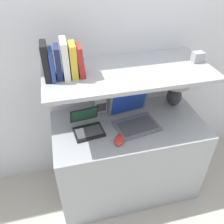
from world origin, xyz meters
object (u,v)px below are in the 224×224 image
(book_black, at_px, (46,62))
(book_white, at_px, (65,59))
(table_lamp, at_px, (177,83))
(book_navy, at_px, (58,62))
(book_blue, at_px, (52,64))
(shelf_gadget, at_px, (198,57))
(laptop_large, at_px, (134,117))
(router_box, at_px, (101,105))
(computer_mouse, at_px, (119,140))
(laptop_small, at_px, (87,126))
(book_red, at_px, (80,61))
(book_yellow, at_px, (73,60))

(book_black, relative_size, book_white, 0.97)
(table_lamp, relative_size, book_navy, 1.55)
(book_black, distance_m, book_white, 0.12)
(book_blue, height_order, shelf_gadget, book_blue)
(shelf_gadget, bearing_deg, laptop_large, -172.32)
(router_box, bearing_deg, laptop_large, -45.50)
(laptop_large, height_order, computer_mouse, laptop_large)
(laptop_small, distance_m, book_white, 0.54)
(table_lamp, distance_m, book_red, 0.86)
(book_black, bearing_deg, shelf_gadget, 0.00)
(laptop_small, distance_m, book_navy, 0.53)
(book_white, bearing_deg, table_lamp, 6.51)
(book_navy, bearing_deg, shelf_gadget, 0.00)
(book_black, bearing_deg, computer_mouse, -29.98)
(laptop_small, bearing_deg, table_lamp, 11.80)
(laptop_small, xyz_separation_m, computer_mouse, (0.20, -0.18, -0.02))
(book_blue, distance_m, book_red, 0.18)
(book_blue, bearing_deg, laptop_large, -6.78)
(shelf_gadget, bearing_deg, book_black, 180.00)
(book_blue, height_order, book_white, book_white)
(table_lamp, height_order, router_box, table_lamp)
(shelf_gadget, bearing_deg, table_lamp, 125.58)
(laptop_small, height_order, book_blue, book_blue)
(book_white, bearing_deg, book_yellow, 0.00)
(laptop_large, xyz_separation_m, router_box, (-0.22, 0.22, -0.00))
(laptop_small, xyz_separation_m, book_navy, (-0.15, 0.06, 0.51))
(router_box, height_order, book_black, book_black)
(laptop_large, height_order, book_navy, book_navy)
(laptop_small, xyz_separation_m, router_box, (0.15, 0.22, 0.02))
(book_white, relative_size, book_yellow, 1.11)
(computer_mouse, distance_m, book_yellow, 0.64)
(book_black, height_order, book_blue, book_black)
(book_yellow, xyz_separation_m, shelf_gadget, (0.91, 0.00, -0.07))
(book_black, distance_m, book_yellow, 0.17)
(book_blue, distance_m, book_yellow, 0.14)
(laptop_large, xyz_separation_m, shelf_gadget, (0.49, 0.07, 0.42))
(computer_mouse, xyz_separation_m, router_box, (-0.05, 0.40, 0.04))
(computer_mouse, height_order, router_box, router_box)
(laptop_large, bearing_deg, book_blue, 173.22)
(laptop_small, distance_m, book_blue, 0.53)
(router_box, distance_m, book_red, 0.53)
(book_blue, bearing_deg, book_white, 0.00)
(laptop_large, xyz_separation_m, laptop_small, (-0.37, 0.00, -0.02))
(computer_mouse, xyz_separation_m, book_blue, (-0.39, 0.24, 0.52))
(laptop_small, relative_size, book_blue, 1.30)
(computer_mouse, height_order, book_navy, book_navy)
(router_box, relative_size, book_white, 0.44)
(book_black, height_order, book_yellow, book_black)
(laptop_small, relative_size, book_red, 1.22)
(table_lamp, relative_size, book_red, 1.61)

